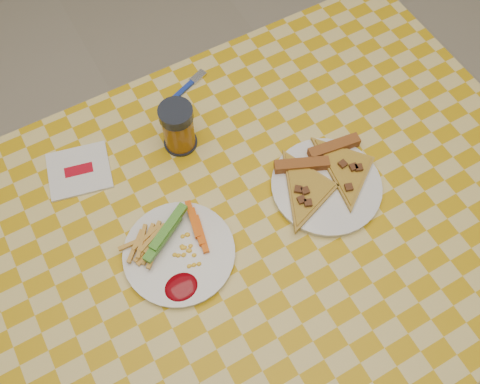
{
  "coord_description": "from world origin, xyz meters",
  "views": [
    {
      "loc": [
        -0.21,
        -0.36,
        1.7
      ],
      "look_at": [
        0.03,
        0.07,
        0.78
      ],
      "focal_mm": 40.0,
      "sensor_mm": 36.0,
      "label": 1
    }
  ],
  "objects_px": {
    "table": "(244,244)",
    "drink_glass": "(178,128)",
    "plate_left": "(179,254)",
    "plate_right": "(326,187)"
  },
  "relations": [
    {
      "from": "drink_glass",
      "to": "plate_left",
      "type": "bearing_deg",
      "value": -116.78
    },
    {
      "from": "table",
      "to": "plate_left",
      "type": "distance_m",
      "value": 0.15
    },
    {
      "from": "table",
      "to": "plate_right",
      "type": "relative_size",
      "value": 5.9
    },
    {
      "from": "plate_right",
      "to": "plate_left",
      "type": "bearing_deg",
      "value": 177.36
    },
    {
      "from": "plate_left",
      "to": "drink_glass",
      "type": "height_order",
      "value": "drink_glass"
    },
    {
      "from": "table",
      "to": "drink_glass",
      "type": "distance_m",
      "value": 0.27
    },
    {
      "from": "plate_left",
      "to": "table",
      "type": "bearing_deg",
      "value": -5.38
    },
    {
      "from": "table",
      "to": "drink_glass",
      "type": "bearing_deg",
      "value": 94.4
    },
    {
      "from": "plate_right",
      "to": "drink_glass",
      "type": "relative_size",
      "value": 1.9
    },
    {
      "from": "plate_left",
      "to": "drink_glass",
      "type": "relative_size",
      "value": 1.8
    }
  ]
}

